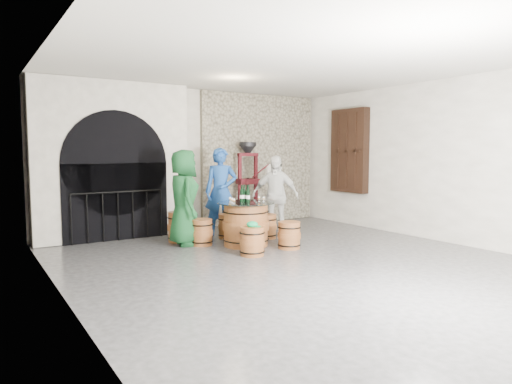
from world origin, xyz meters
TOP-DOWN VIEW (x-y plane):
  - ground at (0.00, 0.00)m, footprint 8.00×8.00m
  - wall_back at (0.00, 4.00)m, footprint 8.00×0.00m
  - wall_left at (-3.50, 0.00)m, footprint 0.00×8.00m
  - wall_right at (3.50, 0.00)m, footprint 0.00×8.00m
  - ceiling at (0.00, 0.00)m, footprint 8.00×8.00m
  - stone_facing_panel at (1.80, 3.94)m, footprint 3.20×0.12m
  - arched_opening at (-1.90, 3.74)m, footprint 3.10×0.60m
  - shuttered_window at (3.38, 2.40)m, footprint 0.23×1.10m
  - barrel_table at (-0.00, 1.64)m, footprint 1.08×1.08m
  - barrel_stool_left at (-0.69, 2.13)m, footprint 0.44×0.44m
  - barrel_stool_far at (0.09, 2.48)m, footprint 0.44×0.44m
  - barrel_stool_right at (0.74, 2.04)m, footprint 0.44×0.44m
  - barrel_stool_near_right at (0.53, 0.99)m, footprint 0.44×0.44m
  - barrel_stool_near_left at (-0.35, 0.87)m, footprint 0.44×0.44m
  - green_cap at (-0.34, 0.86)m, footprint 0.24×0.19m
  - person_green at (-0.96, 2.33)m, footprint 0.75×0.99m
  - person_blue at (0.13, 2.87)m, footprint 0.81×0.72m
  - person_white at (1.09, 2.24)m, footprint 0.98×1.01m
  - wine_bottle_left at (-0.03, 1.73)m, footprint 0.08×0.08m
  - wine_bottle_center at (0.04, 1.62)m, footprint 0.08×0.08m
  - wine_bottle_right at (0.01, 1.72)m, footprint 0.08×0.08m
  - tasting_glass_a at (-0.32, 1.54)m, footprint 0.05×0.05m
  - tasting_glass_b at (0.29, 1.64)m, footprint 0.05×0.05m
  - tasting_glass_c at (-0.22, 1.86)m, footprint 0.05×0.05m
  - tasting_glass_d at (0.13, 1.82)m, footprint 0.05×0.05m
  - tasting_glass_e at (0.33, 1.54)m, footprint 0.05×0.05m
  - tasting_glass_f at (-0.27, 1.69)m, footprint 0.05×0.05m
  - side_barrel at (-0.93, 2.67)m, footprint 0.45×0.45m
  - corking_press at (1.20, 3.52)m, footprint 0.83×0.50m
  - control_box at (2.05, 3.86)m, footprint 0.18×0.10m

SIDE VIEW (x-z plane):
  - ground at x=0.00m, z-range 0.00..0.00m
  - barrel_stool_left at x=-0.69m, z-range 0.00..0.50m
  - barrel_stool_far at x=0.09m, z-range 0.00..0.50m
  - barrel_stool_right at x=0.74m, z-range 0.00..0.50m
  - barrel_stool_near_right at x=0.53m, z-range 0.00..0.50m
  - barrel_stool_near_left at x=-0.35m, z-range 0.00..0.50m
  - side_barrel at x=-0.93m, z-range 0.00..0.60m
  - barrel_table at x=0.00m, z-range 0.00..0.82m
  - green_cap at x=-0.34m, z-range 0.49..0.59m
  - person_white at x=1.09m, z-range 0.00..1.70m
  - tasting_glass_a at x=-0.32m, z-range 0.83..0.92m
  - tasting_glass_b at x=0.29m, z-range 0.83..0.92m
  - tasting_glass_c at x=-0.22m, z-range 0.83..0.92m
  - tasting_glass_d at x=0.13m, z-range 0.83..0.92m
  - tasting_glass_e at x=0.33m, z-range 0.83..0.92m
  - tasting_glass_f at x=-0.27m, z-range 0.83..0.92m
  - person_green at x=-0.96m, z-range 0.00..1.82m
  - person_blue at x=0.13m, z-range 0.00..1.86m
  - wine_bottle_left at x=-0.03m, z-range 0.79..1.12m
  - wine_bottle_center at x=0.04m, z-range 0.79..1.12m
  - wine_bottle_right at x=0.01m, z-range 0.79..1.12m
  - corking_press at x=1.20m, z-range 0.16..2.16m
  - control_box at x=2.05m, z-range 1.24..1.46m
  - arched_opening at x=-1.90m, z-range -0.01..3.18m
  - wall_back at x=0.00m, z-range -2.40..5.60m
  - wall_left at x=-3.50m, z-range -2.40..5.60m
  - wall_right at x=3.50m, z-range -2.40..5.60m
  - stone_facing_panel at x=1.80m, z-range 0.01..3.19m
  - shuttered_window at x=3.38m, z-range 0.80..2.80m
  - ceiling at x=0.00m, z-range 3.20..3.20m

